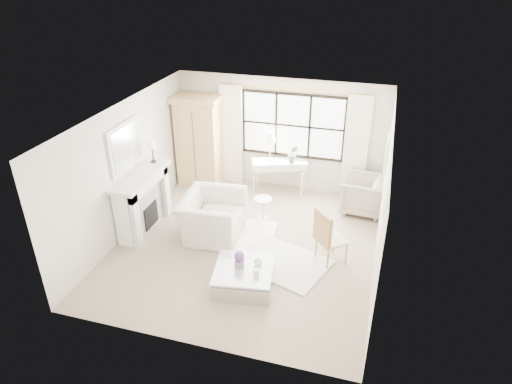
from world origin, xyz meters
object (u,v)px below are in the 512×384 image
Objects in this scene: console_table at (279,176)px; coffee_table at (244,277)px; armoire at (199,140)px; club_armchair at (212,216)px.

console_table reaches higher than coffee_table.
club_armchair is at bearing -63.25° from armoire.
armoire is at bearing 24.47° from club_armchair.
armoire reaches higher than console_table.
club_armchair is 1.17× the size of coffee_table.
armoire is 2.14m from console_table.
console_table is at bearing 1.69° from armoire.
armoire is 1.63× the size of console_table.
armoire is at bearing 113.43° from coffee_table.
club_armchair is 1.81m from coffee_table.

